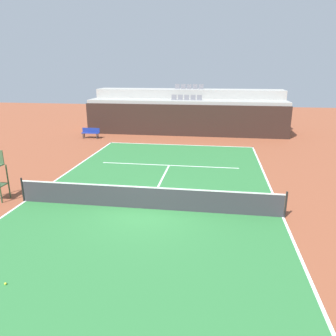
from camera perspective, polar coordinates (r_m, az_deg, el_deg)
The scene contains 15 objects.
ground_plane at distance 13.59m, azimuth -3.76°, elevation -7.19°, with size 80.00×80.00×0.00m, color brown.
court_surface at distance 13.59m, azimuth -3.76°, elevation -7.17°, with size 11.00×24.00×0.01m, color #2D7238.
baseline_far at distance 24.83m, azimuth 2.07°, elevation 4.08°, with size 11.00×0.10×0.00m, color white.
sideline_left at distance 15.62m, azimuth -23.79°, elevation -5.33°, with size 0.10×24.00×0.00m, color white.
sideline_right at distance 13.59m, azimuth 19.57°, elevation -8.15°, with size 0.10×24.00×0.00m, color white.
service_line_far at distance 19.50m, azimuth 0.20°, elevation 0.48°, with size 8.26×0.10×0.00m, color white.
centre_service_line at distance 16.50m, azimuth -1.42°, elevation -2.65°, with size 0.10×6.40×0.00m, color white.
back_wall at distance 28.06m, azimuth 2.94°, elevation 8.32°, with size 17.43×0.30×2.67m, color black.
stands_tier_lower at distance 29.37m, azimuth 3.21°, elevation 8.98°, with size 17.43×2.40×2.95m, color #9E9E99.
stands_tier_upper at distance 31.69m, azimuth 3.64°, elevation 10.29°, with size 17.43×2.40×3.75m, color #9E9E99.
seating_row_lower at distance 29.28m, azimuth 3.28°, elevation 12.10°, with size 2.70×0.44×0.44m.
seating_row_upper at distance 31.61m, azimuth 3.73°, elevation 13.91°, with size 2.70×0.44×0.44m.
tennis_net at distance 13.39m, azimuth -3.80°, elevation -5.20°, with size 11.08×0.08×1.07m.
player_bench at distance 28.02m, azimuth -13.44°, elevation 6.15°, with size 1.50×0.40×0.85m.
tennis_ball_2 at distance 10.22m, azimuth -26.67°, elevation -17.71°, with size 0.07×0.07×0.07m, color #CCE033.
Camera 1 is at (2.71, -12.10, 5.56)m, focal length 34.68 mm.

